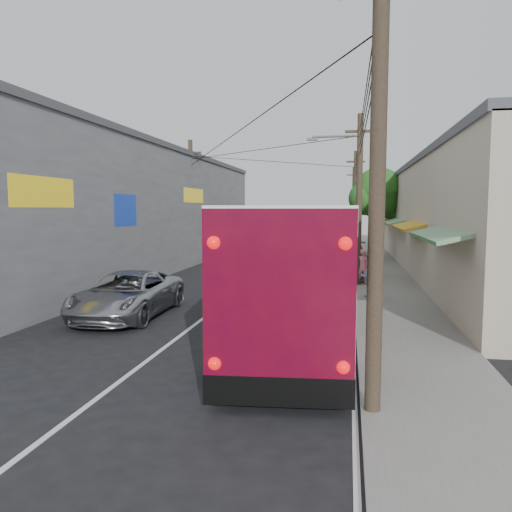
{
  "coord_description": "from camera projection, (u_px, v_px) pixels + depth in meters",
  "views": [
    {
      "loc": [
        4.73,
        -10.76,
        3.66
      ],
      "look_at": [
        1.33,
        7.6,
        1.89
      ],
      "focal_mm": 35.0,
      "sensor_mm": 36.0,
      "label": 1
    }
  ],
  "objects": [
    {
      "name": "ground",
      "position": [
        142.0,
        365.0,
        11.73
      ],
      "size": [
        120.0,
        120.0,
        0.0
      ],
      "primitive_type": "plane",
      "color": "black",
      "rests_on": "ground"
    },
    {
      "name": "sidewalk",
      "position": [
        377.0,
        269.0,
        30.13
      ],
      "size": [
        3.0,
        80.0,
        0.12
      ],
      "primitive_type": "cube",
      "color": "slate",
      "rests_on": "ground"
    },
    {
      "name": "building_right",
      "position": [
        451.0,
        217.0,
        30.98
      ],
      "size": [
        7.09,
        40.0,
        6.25
      ],
      "color": "#B8AC92",
      "rests_on": "ground"
    },
    {
      "name": "building_left",
      "position": [
        129.0,
        209.0,
        30.54
      ],
      "size": [
        7.2,
        36.0,
        7.25
      ],
      "color": "gray",
      "rests_on": "ground"
    },
    {
      "name": "utility_poles",
      "position": [
        322.0,
        201.0,
        30.67
      ],
      "size": [
        11.8,
        45.28,
        8.0
      ],
      "color": "#473828",
      "rests_on": "ground"
    },
    {
      "name": "street_tree",
      "position": [
        379.0,
        195.0,
        35.51
      ],
      "size": [
        4.4,
        4.0,
        6.6
      ],
      "color": "#3F2B19",
      "rests_on": "ground"
    },
    {
      "name": "coach_bus",
      "position": [
        289.0,
        267.0,
        15.03
      ],
      "size": [
        3.88,
        13.09,
        3.72
      ],
      "rotation": [
        0.0,
        0.0,
        0.09
      ],
      "color": "white",
      "rests_on": "ground"
    },
    {
      "name": "jeepney",
      "position": [
        128.0,
        294.0,
        16.95
      ],
      "size": [
        2.63,
        5.51,
        1.52
      ],
      "primitive_type": "imported",
      "rotation": [
        0.0,
        0.0,
        0.02
      ],
      "color": "#AFAFB6",
      "rests_on": "ground"
    },
    {
      "name": "parked_suv",
      "position": [
        345.0,
        260.0,
        26.68
      ],
      "size": [
        2.75,
        6.31,
        1.81
      ],
      "primitive_type": "imported",
      "rotation": [
        0.0,
        0.0,
        -0.04
      ],
      "color": "gray",
      "rests_on": "ground"
    },
    {
      "name": "parked_car_mid",
      "position": [
        333.0,
        253.0,
        32.5
      ],
      "size": [
        1.91,
        4.67,
        1.59
      ],
      "primitive_type": "imported",
      "rotation": [
        0.0,
        0.0,
        -0.01
      ],
      "color": "#242429",
      "rests_on": "ground"
    },
    {
      "name": "parked_car_far",
      "position": [
        346.0,
        246.0,
        39.12
      ],
      "size": [
        2.03,
        4.7,
        1.51
      ],
      "primitive_type": "imported",
      "rotation": [
        0.0,
        0.0,
        -0.1
      ],
      "color": "black",
      "rests_on": "ground"
    },
    {
      "name": "pedestrian_near",
      "position": [
        362.0,
        267.0,
        23.35
      ],
      "size": [
        0.64,
        0.45,
        1.67
      ],
      "primitive_type": "imported",
      "rotation": [
        0.0,
        0.0,
        3.23
      ],
      "color": "pink",
      "rests_on": "sidewalk"
    },
    {
      "name": "pedestrian_far",
      "position": [
        370.0,
        277.0,
        19.99
      ],
      "size": [
        0.81,
        0.65,
        1.62
      ],
      "primitive_type": "imported",
      "rotation": [
        0.0,
        0.0,
        3.09
      ],
      "color": "#8BAACA",
      "rests_on": "sidewalk"
    }
  ]
}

